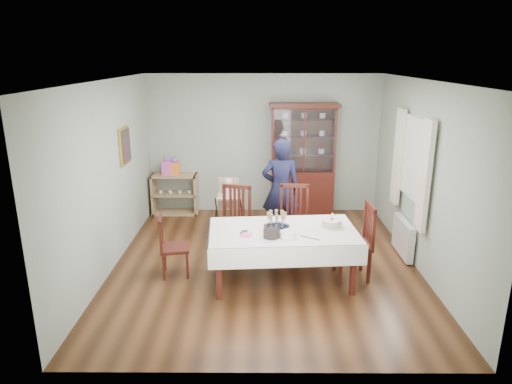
{
  "coord_description": "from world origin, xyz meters",
  "views": [
    {
      "loc": [
        -0.1,
        -6.32,
        3.02
      ],
      "look_at": [
        -0.14,
        0.2,
        1.07
      ],
      "focal_mm": 32.0,
      "sensor_mm": 36.0,
      "label": 1
    }
  ],
  "objects_px": {
    "champagne_tray": "(277,223)",
    "birthday_cake": "(332,224)",
    "sideboard": "(175,194)",
    "chair_far_left": "(234,235)",
    "chair_end_right": "(353,256)",
    "chair_far_right": "(293,233)",
    "woman": "(281,190)",
    "high_chair": "(229,214)",
    "gift_bag_pink": "(167,166)",
    "china_cabinet": "(303,159)",
    "dining_table": "(283,255)",
    "chair_end_left": "(174,257)",
    "gift_bag_orange": "(175,167)"
  },
  "relations": [
    {
      "from": "chair_end_right",
      "to": "gift_bag_pink",
      "type": "height_order",
      "value": "gift_bag_pink"
    },
    {
      "from": "chair_end_left",
      "to": "chair_far_left",
      "type": "bearing_deg",
      "value": -58.4
    },
    {
      "from": "dining_table",
      "to": "chair_far_left",
      "type": "height_order",
      "value": "chair_far_left"
    },
    {
      "from": "chair_end_right",
      "to": "gift_bag_orange",
      "type": "bearing_deg",
      "value": -134.64
    },
    {
      "from": "dining_table",
      "to": "high_chair",
      "type": "height_order",
      "value": "high_chair"
    },
    {
      "from": "dining_table",
      "to": "sideboard",
      "type": "xyz_separation_m",
      "value": [
        -1.98,
        2.84,
        0.02
      ]
    },
    {
      "from": "high_chair",
      "to": "woman",
      "type": "bearing_deg",
      "value": -7.0
    },
    {
      "from": "china_cabinet",
      "to": "champagne_tray",
      "type": "height_order",
      "value": "china_cabinet"
    },
    {
      "from": "sideboard",
      "to": "high_chair",
      "type": "height_order",
      "value": "high_chair"
    },
    {
      "from": "high_chair",
      "to": "gift_bag_pink",
      "type": "height_order",
      "value": "gift_bag_pink"
    },
    {
      "from": "chair_end_left",
      "to": "champagne_tray",
      "type": "bearing_deg",
      "value": -103.33
    },
    {
      "from": "chair_far_left",
      "to": "champagne_tray",
      "type": "height_order",
      "value": "chair_far_left"
    },
    {
      "from": "woman",
      "to": "chair_far_left",
      "type": "bearing_deg",
      "value": 39.37
    },
    {
      "from": "champagne_tray",
      "to": "birthday_cake",
      "type": "xyz_separation_m",
      "value": [
        0.76,
        -0.01,
        -0.01
      ]
    },
    {
      "from": "chair_end_right",
      "to": "champagne_tray",
      "type": "relative_size",
      "value": 2.96
    },
    {
      "from": "gift_bag_pink",
      "to": "dining_table",
      "type": "bearing_deg",
      "value": -53.38
    },
    {
      "from": "champagne_tray",
      "to": "gift_bag_orange",
      "type": "xyz_separation_m",
      "value": [
        -1.87,
        2.72,
        0.13
      ]
    },
    {
      "from": "chair_far_left",
      "to": "woman",
      "type": "relative_size",
      "value": 0.62
    },
    {
      "from": "high_chair",
      "to": "champagne_tray",
      "type": "distance_m",
      "value": 1.77
    },
    {
      "from": "birthday_cake",
      "to": "gift_bag_pink",
      "type": "bearing_deg",
      "value": 135.45
    },
    {
      "from": "chair_end_left",
      "to": "gift_bag_orange",
      "type": "distance_m",
      "value": 2.75
    },
    {
      "from": "china_cabinet",
      "to": "high_chair",
      "type": "height_order",
      "value": "china_cabinet"
    },
    {
      "from": "chair_end_left",
      "to": "woman",
      "type": "relative_size",
      "value": 0.51
    },
    {
      "from": "woman",
      "to": "birthday_cake",
      "type": "xyz_separation_m",
      "value": [
        0.63,
        -1.44,
        -0.06
      ]
    },
    {
      "from": "woman",
      "to": "gift_bag_pink",
      "type": "xyz_separation_m",
      "value": [
        -2.14,
        1.29,
        0.09
      ]
    },
    {
      "from": "chair_end_right",
      "to": "chair_far_left",
      "type": "bearing_deg",
      "value": -116.46
    },
    {
      "from": "chair_end_right",
      "to": "champagne_tray",
      "type": "bearing_deg",
      "value": -90.43
    },
    {
      "from": "chair_end_right",
      "to": "champagne_tray",
      "type": "distance_m",
      "value": 1.2
    },
    {
      "from": "chair_end_right",
      "to": "chair_far_right",
      "type": "bearing_deg",
      "value": -139.63
    },
    {
      "from": "chair_far_left",
      "to": "birthday_cake",
      "type": "xyz_separation_m",
      "value": [
        1.39,
        -0.81,
        0.5
      ]
    },
    {
      "from": "high_chair",
      "to": "birthday_cake",
      "type": "bearing_deg",
      "value": -45.51
    },
    {
      "from": "high_chair",
      "to": "champagne_tray",
      "type": "relative_size",
      "value": 2.9
    },
    {
      "from": "woman",
      "to": "champagne_tray",
      "type": "relative_size",
      "value": 4.83
    },
    {
      "from": "birthday_cake",
      "to": "chair_far_left",
      "type": "bearing_deg",
      "value": 149.73
    },
    {
      "from": "chair_end_left",
      "to": "gift_bag_pink",
      "type": "bearing_deg",
      "value": 2.61
    },
    {
      "from": "woman",
      "to": "chair_far_right",
      "type": "bearing_deg",
      "value": 108.13
    },
    {
      "from": "china_cabinet",
      "to": "gift_bag_orange",
      "type": "relative_size",
      "value": 6.25
    },
    {
      "from": "china_cabinet",
      "to": "woman",
      "type": "bearing_deg",
      "value": -110.43
    },
    {
      "from": "dining_table",
      "to": "chair_end_right",
      "type": "bearing_deg",
      "value": 7.89
    },
    {
      "from": "high_chair",
      "to": "gift_bag_orange",
      "type": "bearing_deg",
      "value": 133.59
    },
    {
      "from": "woman",
      "to": "champagne_tray",
      "type": "distance_m",
      "value": 1.44
    },
    {
      "from": "chair_end_right",
      "to": "gift_bag_pink",
      "type": "relative_size",
      "value": 2.93
    },
    {
      "from": "dining_table",
      "to": "chair_end_right",
      "type": "relative_size",
      "value": 1.94
    },
    {
      "from": "woman",
      "to": "champagne_tray",
      "type": "height_order",
      "value": "woman"
    },
    {
      "from": "sideboard",
      "to": "chair_far_left",
      "type": "bearing_deg",
      "value": -56.89
    },
    {
      "from": "woman",
      "to": "high_chair",
      "type": "relative_size",
      "value": 1.67
    },
    {
      "from": "china_cabinet",
      "to": "gift_bag_pink",
      "type": "xyz_separation_m",
      "value": [
        -2.62,
        0.0,
        -0.16
      ]
    },
    {
      "from": "chair_far_left",
      "to": "chair_end_right",
      "type": "height_order",
      "value": "chair_far_left"
    },
    {
      "from": "china_cabinet",
      "to": "chair_far_left",
      "type": "height_order",
      "value": "china_cabinet"
    },
    {
      "from": "gift_bag_orange",
      "to": "dining_table",
      "type": "bearing_deg",
      "value": -55.32
    }
  ]
}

